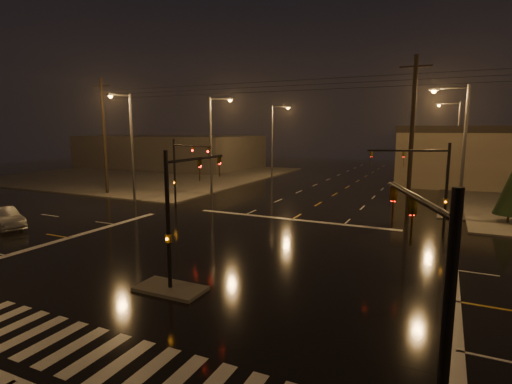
% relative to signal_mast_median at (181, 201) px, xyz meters
% --- Properties ---
extents(ground, '(140.00, 140.00, 0.00)m').
position_rel_signal_mast_median_xyz_m(ground, '(-0.00, 3.07, -3.75)').
color(ground, black).
rests_on(ground, ground).
extents(sidewalk_nw, '(36.00, 36.00, 0.12)m').
position_rel_signal_mast_median_xyz_m(sidewalk_nw, '(-30.00, 33.07, -3.69)').
color(sidewalk_nw, '#46443F').
rests_on(sidewalk_nw, ground).
extents(median_island, '(3.00, 1.60, 0.15)m').
position_rel_signal_mast_median_xyz_m(median_island, '(-0.00, -0.93, -3.68)').
color(median_island, '#46443F').
rests_on(median_island, ground).
extents(crosswalk, '(15.00, 2.60, 0.01)m').
position_rel_signal_mast_median_xyz_m(crosswalk, '(-0.00, -5.93, -3.75)').
color(crosswalk, beige).
rests_on(crosswalk, ground).
extents(stop_bar_near, '(16.00, 0.50, 0.01)m').
position_rel_signal_mast_median_xyz_m(stop_bar_near, '(-0.00, -7.93, -3.75)').
color(stop_bar_near, beige).
rests_on(stop_bar_near, ground).
extents(stop_bar_far, '(16.00, 0.50, 0.01)m').
position_rel_signal_mast_median_xyz_m(stop_bar_far, '(-0.00, 14.07, -3.75)').
color(stop_bar_far, beige).
rests_on(stop_bar_far, ground).
extents(commercial_block, '(30.00, 18.00, 5.60)m').
position_rel_signal_mast_median_xyz_m(commercial_block, '(-35.00, 45.07, -0.95)').
color(commercial_block, '#45403C').
rests_on(commercial_block, ground).
extents(signal_mast_median, '(0.25, 4.59, 6.00)m').
position_rel_signal_mast_median_xyz_m(signal_mast_median, '(0.00, 0.00, 0.00)').
color(signal_mast_median, black).
rests_on(signal_mast_median, ground).
extents(signal_mast_ne, '(4.84, 1.86, 6.00)m').
position_rel_signal_mast_median_xyz_m(signal_mast_ne, '(9.50, 13.21, 0.04)').
color(signal_mast_ne, black).
rests_on(signal_mast_ne, ground).
extents(signal_mast_nw, '(4.84, 1.86, 6.00)m').
position_rel_signal_mast_median_xyz_m(signal_mast_nw, '(-9.50, 13.21, 0.04)').
color(signal_mast_nw, black).
rests_on(signal_mast_nw, ground).
extents(signal_mast_se, '(1.55, 3.87, 6.00)m').
position_rel_signal_mast_median_xyz_m(signal_mast_se, '(10.23, -6.68, -0.04)').
color(signal_mast_se, black).
rests_on(signal_mast_se, ground).
extents(streetlight_1, '(2.77, 0.32, 10.00)m').
position_rel_signal_mast_median_xyz_m(streetlight_1, '(-11.18, 21.07, 2.05)').
color(streetlight_1, '#38383A').
rests_on(streetlight_1, ground).
extents(streetlight_2, '(2.77, 0.32, 10.00)m').
position_rel_signal_mast_median_xyz_m(streetlight_2, '(-11.18, 37.07, 2.05)').
color(streetlight_2, '#38383A').
rests_on(streetlight_2, ground).
extents(streetlight_3, '(2.77, 0.32, 10.00)m').
position_rel_signal_mast_median_xyz_m(streetlight_3, '(11.18, 19.07, 2.05)').
color(streetlight_3, '#38383A').
rests_on(streetlight_3, ground).
extents(streetlight_4, '(2.77, 0.32, 10.00)m').
position_rel_signal_mast_median_xyz_m(streetlight_4, '(11.18, 39.07, 2.05)').
color(streetlight_4, '#38383A').
rests_on(streetlight_4, ground).
extents(streetlight_5, '(0.32, 2.77, 10.00)m').
position_rel_signal_mast_median_xyz_m(streetlight_5, '(-16.00, 14.26, 2.05)').
color(streetlight_5, '#38383A').
rests_on(streetlight_5, ground).
extents(utility_pole_0, '(2.20, 0.32, 12.00)m').
position_rel_signal_mast_median_xyz_m(utility_pole_0, '(-22.00, 17.07, 2.38)').
color(utility_pole_0, black).
rests_on(utility_pole_0, ground).
extents(utility_pole_1, '(2.20, 0.32, 12.00)m').
position_rel_signal_mast_median_xyz_m(utility_pole_1, '(8.00, 17.07, 2.38)').
color(utility_pole_1, black).
rests_on(utility_pole_1, ground).
extents(conifer_0, '(2.13, 2.13, 4.03)m').
position_rel_signal_mast_median_xyz_m(conifer_0, '(14.73, 19.46, -1.39)').
color(conifer_0, black).
rests_on(conifer_0, ground).
extents(car_crossing, '(4.70, 2.62, 1.47)m').
position_rel_signal_mast_median_xyz_m(car_crossing, '(-17.13, 2.81, -3.02)').
color(car_crossing, slate).
rests_on(car_crossing, ground).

